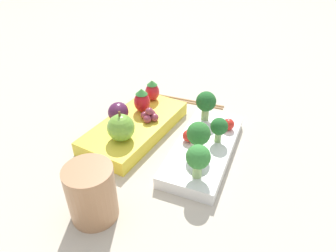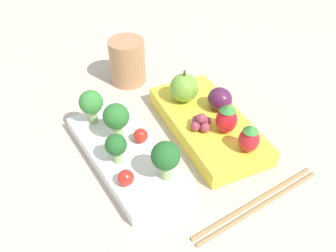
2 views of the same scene
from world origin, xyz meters
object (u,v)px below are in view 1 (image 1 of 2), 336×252
Objects in this scene: broccoli_floret_2 at (198,158)px; cherry_tomato_1 at (189,136)px; strawberry_0 at (152,91)px; strawberry_1 at (142,101)px; bento_box_savoury at (204,149)px; broccoli_floret_0 at (219,127)px; cherry_tomato_0 at (228,124)px; plum at (117,113)px; apple at (121,128)px; chopsticks_pair at (179,99)px; broccoli_floret_3 at (206,102)px; bento_box_fruit at (135,127)px; drinking_cup at (92,193)px; broccoli_floret_1 at (199,135)px; grape_cluster at (150,115)px.

cherry_tomato_1 is (-0.08, -0.04, -0.02)m from broccoli_floret_2.
strawberry_1 reaches higher than strawberry_0.
broccoli_floret_0 is (-0.02, 0.02, 0.04)m from bento_box_savoury.
broccoli_floret_2 is at bearing -7.76° from cherry_tomato_0.
cherry_tomato_1 is at bearing 88.42° from plum.
apple is 1.23× the size of strawberry_0.
broccoli_floret_3 is at bearing 42.80° from chopsticks_pair.
apple is 0.27× the size of chopsticks_pair.
bento_box_savoury is 0.14m from bento_box_fruit.
strawberry_1 is (0.00, -0.17, 0.02)m from cherry_tomato_0.
strawberry_1 reaches higher than cherry_tomato_0.
cherry_tomato_0 is 0.20m from apple.
apple reaches higher than broccoli_floret_2.
strawberry_0 is (-0.10, -0.14, 0.04)m from bento_box_savoury.
bento_box_savoury is 2.68× the size of drinking_cup.
bento_box_fruit is at bearing -62.54° from broccoli_floret_3.
broccoli_floret_2 is 1.14× the size of strawberry_1.
chopsticks_pair is at bearing 179.57° from drinking_cup.
plum is at bearing -115.01° from broccoli_floret_2.
bento_box_fruit is 0.17m from broccoli_floret_0.
strawberry_1 is at bearing -79.13° from broccoli_floret_3.
broccoli_floret_2 is 0.16m from broccoli_floret_3.
strawberry_0 is (-0.13, -0.14, -0.01)m from broccoli_floret_1.
strawberry_1 is at bearing -110.74° from bento_box_savoury.
broccoli_floret_2 is at bearing 7.24° from bento_box_savoury.
broccoli_floret_0 is 0.18m from strawberry_0.
broccoli_floret_0 is 1.02× the size of strawberry_0.
apple reaches higher than broccoli_floret_0.
apple is 0.10m from strawberry_1.
bento_box_fruit is at bearing 113.28° from plum.
plum reaches higher than chopsticks_pair.
cherry_tomato_0 is 0.48× the size of strawberry_0.
bento_box_fruit is 5.16× the size of broccoli_floret_0.
bento_box_savoury is 4.03× the size of apple.
broccoli_floret_3 is 0.14m from chopsticks_pair.
broccoli_floret_2 is (0.08, 0.01, 0.05)m from bento_box_savoury.
bento_box_fruit is at bearing -13.30° from chopsticks_pair.
cherry_tomato_1 is 0.20m from drinking_cup.
grape_cluster is (-0.01, -0.14, -0.01)m from broccoli_floret_0.
broccoli_floret_0 reaches higher than cherry_tomato_1.
broccoli_floret_3 reaches higher than broccoli_floret_2.
drinking_cup reaches higher than cherry_tomato_1.
strawberry_0 reaches higher than grape_cluster.
apple reaches higher than bento_box_savoury.
grape_cluster is at bearing -78.29° from cherry_tomato_0.
cherry_tomato_0 is at bearing 104.43° from bento_box_fruit.
bento_box_savoury is at bearing 14.38° from broccoli_floret_3.
cherry_tomato_1 is at bearing -154.32° from broccoli_floret_2.
bento_box_savoury is 3.82× the size of broccoli_floret_3.
drinking_cup is at bearing -30.22° from bento_box_savoury.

